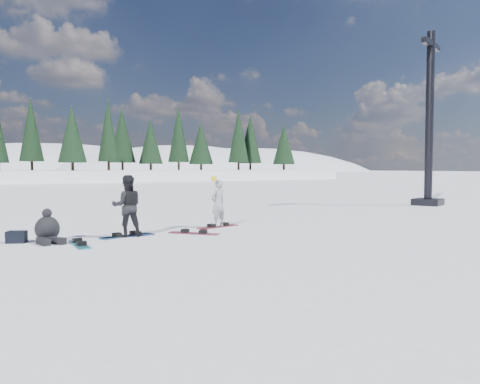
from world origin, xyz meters
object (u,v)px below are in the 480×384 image
at_px(lift_tower, 429,135).
at_px(snowboarder_woman, 218,203).
at_px(snowboarder_man, 127,206).
at_px(gear_bag, 17,237).
at_px(snowboard_loose_a, 79,244).
at_px(seated_rider, 48,229).
at_px(snowboard_loose_c, 126,236).
at_px(snowboard_loose_b, 194,233).

height_order(lift_tower, snowboarder_woman, lift_tower).
bearing_deg(snowboarder_man, gear_bag, 4.04).
bearing_deg(snowboard_loose_a, seated_rider, 35.88).
xyz_separation_m(snowboarder_man, snowboard_loose_c, (-0.04, 0.04, -0.83)).
bearing_deg(snowboard_loose_a, lift_tower, -76.83).
bearing_deg(gear_bag, snowboard_loose_c, -6.11).
bearing_deg(seated_rider, snowboard_loose_c, -22.40).
bearing_deg(lift_tower, gear_bag, 165.47).
bearing_deg(snowboard_loose_c, lift_tower, -7.43).
xyz_separation_m(lift_tower, seated_rider, (-18.26, -3.10, -3.18)).
height_order(snowboarder_man, seated_rider, snowboarder_man).
bearing_deg(lift_tower, snowboard_loose_c, 167.84).
bearing_deg(snowboard_loose_b, gear_bag, -141.79).
height_order(snowboard_loose_b, snowboard_loose_c, same).
bearing_deg(snowboarder_woman, snowboard_loose_a, -1.71).
relative_size(seated_rider, snowboard_loose_a, 0.74).
bearing_deg(gear_bag, lift_tower, 8.54).
xyz_separation_m(snowboarder_man, snowboard_loose_a, (-1.42, -0.79, -0.83)).
xyz_separation_m(snowboard_loose_a, snowboard_loose_c, (1.38, 0.83, 0.00)).
bearing_deg(snowboarder_man, lift_tower, -158.04).
xyz_separation_m(snowboarder_man, seated_rider, (-2.03, 0.07, -0.52)).
xyz_separation_m(snowboarder_woman, snowboard_loose_b, (-1.27, -0.99, -0.75)).
distance_m(gear_bag, snowboard_loose_b, 4.60).
xyz_separation_m(snowboarder_woman, snowboard_loose_a, (-4.50, -1.38, -0.75)).
distance_m(snowboarder_woman, seated_rider, 5.15).
distance_m(lift_tower, snowboarder_man, 16.76).
distance_m(lift_tower, snowboard_loose_a, 18.43).
distance_m(snowboarder_woman, gear_bag, 5.85).
bearing_deg(lift_tower, snowboarder_man, 168.00).
bearing_deg(snowboarder_woman, gear_bag, -16.16).
distance_m(gear_bag, snowboard_loose_c, 2.71).
bearing_deg(seated_rider, snowboarder_man, -23.51).
height_order(snowboarder_woman, snowboard_loose_a, snowboarder_woman).
bearing_deg(snowboard_loose_c, snowboarder_woman, -8.34).
height_order(snowboarder_woman, seated_rider, snowboarder_woman).
height_order(lift_tower, snowboard_loose_b, lift_tower).
bearing_deg(snowboard_loose_c, snowboarder_man, -66.19).
height_order(lift_tower, snowboarder_man, lift_tower).
bearing_deg(lift_tower, snowboard_loose_a, 169.59).
bearing_deg(snowboard_loose_b, snowboarder_woman, 85.26).
distance_m(snowboarder_man, gear_bag, 2.83).
xyz_separation_m(seated_rider, snowboard_loose_c, (1.99, -0.03, -0.31)).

